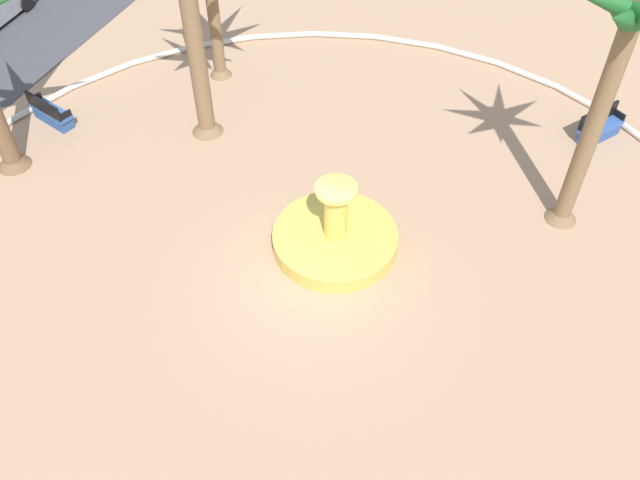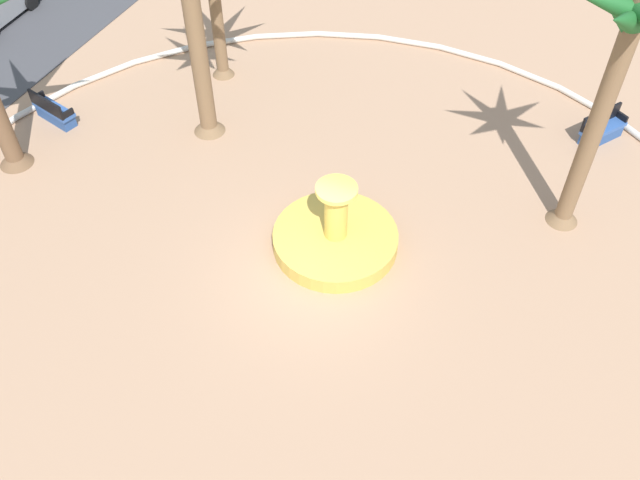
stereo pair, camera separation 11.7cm
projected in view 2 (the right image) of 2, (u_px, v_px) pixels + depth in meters
ground_plane at (313, 275)px, 17.78m from camera, size 80.00×80.00×0.00m
plaza_curb at (313, 273)px, 17.71m from camera, size 23.62×23.62×0.20m
fountain at (335, 237)px, 18.27m from camera, size 3.36×3.36×2.11m
palm_tree_by_curb at (622, 55)px, 15.26m from camera, size 3.53×3.58×7.08m
bench_east at (602, 130)px, 21.32m from camera, size 1.59×1.33×1.00m
bench_north at (54, 112)px, 21.96m from camera, size 0.90×1.68×1.00m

